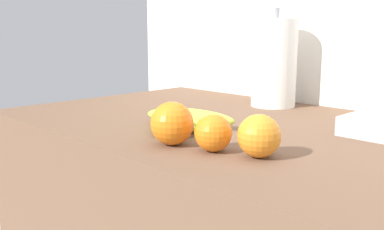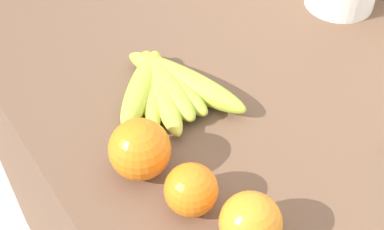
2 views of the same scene
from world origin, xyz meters
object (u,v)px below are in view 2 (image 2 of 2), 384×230
Objects in this scene: orange_center at (251,223)px; orange_far_right at (140,149)px; orange_back_right at (191,190)px; banana_bunch at (164,86)px.

orange_far_right is at bearing -163.09° from orange_center.
orange_center is at bearing 16.91° from orange_far_right.
orange_far_right is at bearing -165.99° from orange_back_right.
banana_bunch is 0.28m from orange_center.
orange_far_right is (-0.09, -0.02, 0.01)m from orange_back_right.
orange_back_right is 0.82× the size of orange_far_right.
orange_far_right is 1.10× the size of orange_center.
banana_bunch is 3.20× the size of orange_back_right.
banana_bunch is at bearing 169.03° from orange_center.
orange_far_right reaches higher than banana_bunch.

